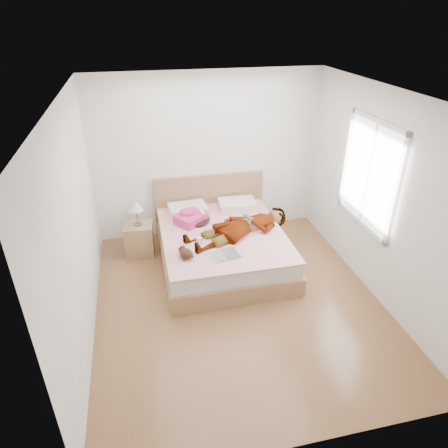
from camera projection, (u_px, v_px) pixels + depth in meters
name	position (u px, v px, depth m)	size (l,w,h in m)	color
ground	(238.00, 302.00, 5.20)	(4.00, 4.00, 0.00)	#54371A
woman	(241.00, 224.00, 5.74)	(0.64, 1.71, 0.24)	white
hair	(197.00, 219.00, 6.06)	(0.40, 0.49, 0.07)	black
phone	(202.00, 212.00, 5.96)	(0.04, 0.09, 0.01)	silver
room_shell	(369.00, 175.00, 5.08)	(4.00, 4.00, 4.00)	white
bed	(221.00, 243.00, 5.95)	(1.80, 2.08, 1.00)	olive
towel	(190.00, 217.00, 5.99)	(0.55, 0.53, 0.22)	#DB3B71
magazine	(225.00, 255.00, 5.22)	(0.46, 0.34, 0.02)	white
coffee_mug	(199.00, 240.00, 5.48)	(0.12, 0.10, 0.09)	white
plush_toy	(185.00, 253.00, 5.15)	(0.22, 0.27, 0.14)	black
nightstand	(139.00, 237.00, 6.07)	(0.45, 0.41, 0.90)	brown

